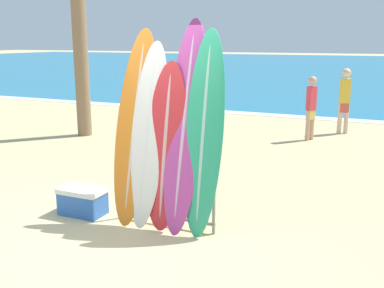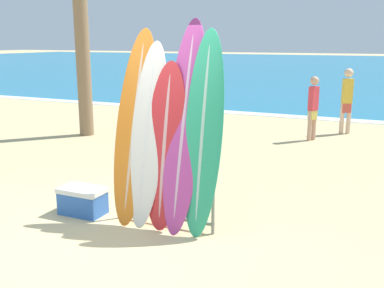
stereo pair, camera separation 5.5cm
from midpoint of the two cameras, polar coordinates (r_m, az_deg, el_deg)
ground_plane at (r=5.58m, az=-9.47°, el=-11.69°), size 160.00×160.00×0.00m
ocean_water at (r=43.26m, az=20.72°, el=9.17°), size 120.00×60.00×0.01m
surfboard_rack at (r=5.69m, az=-3.05°, el=-5.89°), size 1.32×0.04×0.88m
surfboard_slot_0 at (r=5.79m, az=-7.01°, el=2.22°), size 0.54×0.73×2.48m
surfboard_slot_1 at (r=5.66m, az=-5.34°, el=1.20°), size 0.49×0.64×2.32m
surfboard_slot_2 at (r=5.54m, az=-3.14°, el=-0.30°), size 0.56×0.46×2.08m
surfboard_slot_3 at (r=5.45m, az=-0.69°, el=2.25°), size 0.50×0.75×2.60m
surfboard_slot_4 at (r=5.32m, az=1.74°, el=1.27°), size 0.49×0.54×2.47m
person_near_water at (r=10.89m, az=15.26°, el=4.70°), size 0.23×0.26×1.51m
person_mid_beach at (r=11.91m, az=19.20°, el=5.48°), size 0.28×0.24×1.64m
cooler_box at (r=6.33m, az=-13.47°, el=-7.00°), size 0.62×0.38×0.37m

